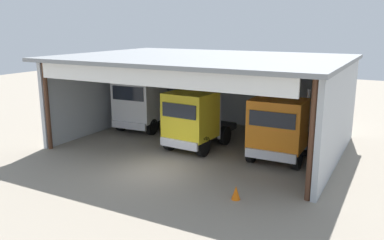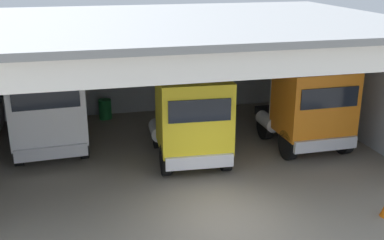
# 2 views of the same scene
# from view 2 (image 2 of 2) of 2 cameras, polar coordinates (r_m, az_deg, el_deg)

# --- Properties ---
(ground_plane) EXTENTS (80.00, 80.00, 0.00)m
(ground_plane) POSITION_cam_2_polar(r_m,az_deg,el_deg) (13.74, 3.71, -11.56)
(ground_plane) COLOR gray
(ground_plane) RESTS_ON ground
(workshop_shed) EXTENTS (15.19, 11.32, 5.05)m
(workshop_shed) POSITION_cam_2_polar(r_m,az_deg,el_deg) (18.10, -1.85, 8.05)
(workshop_shed) COLOR #ADB2B7
(workshop_shed) RESTS_ON ground
(truck_white_yard_outside) EXTENTS (2.92, 4.74, 3.58)m
(truck_white_yard_outside) POSITION_cam_2_polar(r_m,az_deg,el_deg) (17.97, -17.24, 1.67)
(truck_white_yard_outside) COLOR white
(truck_white_yard_outside) RESTS_ON ground
(truck_yellow_left_bay) EXTENTS (2.63, 5.24, 3.24)m
(truck_yellow_left_bay) POSITION_cam_2_polar(r_m,az_deg,el_deg) (16.46, -0.15, 0.16)
(truck_yellow_left_bay) COLOR yellow
(truck_yellow_left_bay) RESTS_ON ground
(truck_orange_right_bay) EXTENTS (2.77, 4.54, 3.64)m
(truck_orange_right_bay) POSITION_cam_2_polar(r_m,az_deg,el_deg) (18.26, 14.02, 1.50)
(truck_orange_right_bay) COLOR orange
(truck_orange_right_bay) RESTS_ON ground
(oil_drum) EXTENTS (0.58, 0.58, 0.91)m
(oil_drum) POSITION_cam_2_polar(r_m,az_deg,el_deg) (22.02, -10.52, 1.31)
(oil_drum) COLOR #197233
(oil_drum) RESTS_ON ground
(tool_cart) EXTENTS (0.90, 0.60, 1.00)m
(tool_cart) POSITION_cam_2_polar(r_m,az_deg,el_deg) (21.98, 3.60, 1.70)
(tool_cart) COLOR black
(tool_cart) RESTS_ON ground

